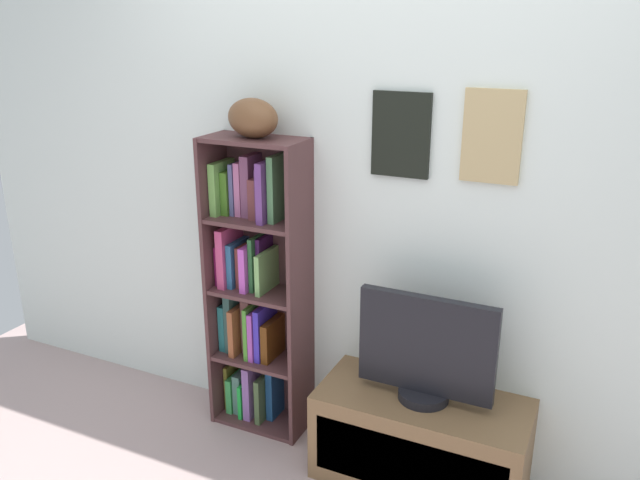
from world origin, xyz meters
The scene contains 5 objects.
back_wall centered at (0.00, 1.13, 1.27)m, with size 4.80×0.08×2.54m.
bookshelf centered at (-0.59, 1.00, 0.72)m, with size 0.48×0.25×1.48m.
football centered at (-0.55, 0.98, 1.57)m, with size 0.27×0.18×0.18m, color brown.
tv_stand centered at (0.32, 0.89, 0.21)m, with size 0.92×0.42×0.42m.
television centered at (0.32, 0.89, 0.65)m, with size 0.59×0.22×0.48m.
Camera 1 is at (0.95, -1.49, 1.98)m, focal length 36.19 mm.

